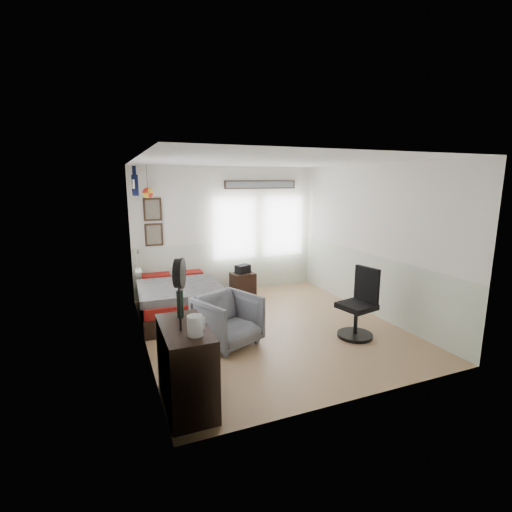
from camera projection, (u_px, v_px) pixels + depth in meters
The scene contains 12 objects.
ground_plane at pixel (271, 328), 6.19m from camera, with size 4.00×4.50×0.01m, color #A4805B.
room_shell at pixel (262, 230), 6.00m from camera, with size 4.02×4.52×2.71m.
wall_decor at pixel (177, 197), 7.13m from camera, with size 3.55×1.32×1.44m.
bed at pixel (179, 300), 6.68m from camera, with size 1.46×1.97×0.61m.
dresser at pixel (186, 366), 3.98m from camera, with size 0.48×1.00×0.90m, color black.
armchair at pixel (228, 320), 5.49m from camera, with size 0.80×0.83×0.75m, color slate.
nightstand at pixel (243, 284), 7.93m from camera, with size 0.47×0.38×0.47m, color black.
task_chair at pixel (359, 309), 5.76m from camera, with size 0.57×0.57×1.10m.
kettle at pixel (195, 326), 3.65m from camera, with size 0.18×0.15×0.21m.
bottle at pixel (180, 304), 4.13m from camera, with size 0.08×0.08×0.31m, color black.
stand_fan at pixel (179, 275), 3.67m from camera, with size 0.19×0.30×0.76m.
black_bag at pixel (243, 269), 7.86m from camera, with size 0.30×0.19×0.18m, color black.
Camera 1 is at (-2.43, -5.29, 2.41)m, focal length 26.00 mm.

